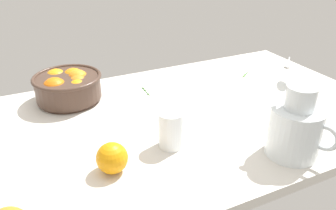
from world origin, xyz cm
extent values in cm
cube|color=silver|center=(0.00, 0.00, -1.50)|extent=(149.98, 81.33, 3.00)
cylinder|color=#473328|center=(-23.32, 26.66, 0.60)|extent=(20.17, 20.17, 1.20)
cylinder|color=#473328|center=(-23.32, 26.66, 5.03)|extent=(21.93, 21.93, 7.66)
torus|color=#473328|center=(-23.32, 26.66, 8.86)|extent=(23.13, 23.13, 1.20)
sphere|color=orange|center=(-19.47, 27.54, 6.75)|extent=(7.36, 7.36, 7.36)
sphere|color=orange|center=(-20.38, 31.05, 5.68)|extent=(8.46, 8.46, 8.46)
sphere|color=orange|center=(-25.99, 33.23, 5.54)|extent=(8.55, 8.55, 8.55)
sphere|color=orange|center=(-25.75, 27.94, 4.61)|extent=(6.42, 6.42, 6.42)
sphere|color=orange|center=(-27.70, 25.25, 6.19)|extent=(7.21, 7.21, 7.21)
sphere|color=orange|center=(-27.99, 23.85, 6.19)|extent=(8.50, 8.50, 8.50)
sphere|color=orange|center=(-21.15, 21.40, 6.00)|extent=(6.70, 6.70, 6.70)
sphere|color=orange|center=(-20.09, 24.74, 5.70)|extent=(7.73, 7.73, 7.73)
cylinder|color=white|center=(23.25, -30.81, 6.72)|extent=(13.65, 13.65, 13.45)
cylinder|color=white|center=(23.25, -30.81, 16.49)|extent=(7.51, 7.51, 6.09)
cone|color=white|center=(21.55, -26.37, 18.63)|extent=(3.80, 3.69, 2.80)
torus|color=white|center=(25.99, -37.93, 8.07)|extent=(3.67, 7.07, 7.12)
cylinder|color=gold|center=(23.25, -30.81, 3.43)|extent=(12.56, 12.56, 6.86)
cylinder|color=white|center=(-3.93, -13.75, 5.22)|extent=(7.00, 7.00, 10.44)
cylinder|color=orange|center=(-3.93, -13.75, 2.06)|extent=(6.16, 6.16, 4.12)
sphere|color=orange|center=(-21.82, -17.48, 3.93)|extent=(7.85, 7.85, 7.85)
ellipsoid|color=silver|center=(67.79, 18.26, 0.50)|extent=(3.87, 3.81, 1.00)
cylinder|color=silver|center=(73.39, 23.38, 0.35)|extent=(9.29, 8.59, 0.70)
cylinder|color=#427537|center=(3.30, 22.10, 0.15)|extent=(0.73, 8.91, 0.30)
sphere|color=#427537|center=(3.17, 19.43, 0.30)|extent=(0.85, 0.85, 0.85)
sphere|color=#427537|center=(3.26, 21.21, 0.30)|extent=(0.62, 0.62, 0.62)
sphere|color=#427537|center=(3.35, 22.99, 0.30)|extent=(0.94, 0.94, 0.94)
sphere|color=#427537|center=(3.43, 24.77, 0.30)|extent=(0.99, 0.99, 0.99)
cylinder|color=#4E8F3B|center=(46.08, 19.00, 0.15)|extent=(6.31, 4.42, 0.30)
sphere|color=#4E8F3B|center=(44.55, 17.95, 0.30)|extent=(0.94, 0.94, 0.94)
sphere|color=#4E8F3B|center=(46.08, 19.00, 0.30)|extent=(0.91, 0.91, 0.91)
sphere|color=#4E8F3B|center=(47.62, 20.04, 0.30)|extent=(0.62, 0.62, 0.62)
camera|label=1|loc=(-39.39, -85.01, 53.80)|focal=36.85mm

